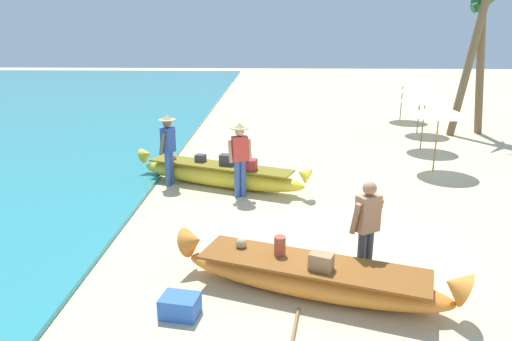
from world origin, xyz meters
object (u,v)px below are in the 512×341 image
at_px(boat_orange_foreground, 311,276).
at_px(person_tourist_customer, 367,226).
at_px(person_vendor_hatted, 240,154).
at_px(palm_tree_tall_inland, 482,15).
at_px(person_vendor_assistant, 168,145).
at_px(boat_yellow_midground, 220,174).
at_px(cooler_box, 180,306).

relative_size(boat_orange_foreground, person_tourist_customer, 2.61).
bearing_deg(boat_orange_foreground, person_tourist_customer, 27.13).
bearing_deg(person_vendor_hatted, palm_tree_tall_inland, 42.17).
relative_size(person_tourist_customer, person_vendor_assistant, 0.92).
distance_m(boat_yellow_midground, person_vendor_assistant, 1.51).
relative_size(boat_yellow_midground, person_tourist_customer, 2.78).
bearing_deg(boat_yellow_midground, person_vendor_assistant, 176.06).
bearing_deg(person_vendor_assistant, palm_tree_tall_inland, 33.23).
height_order(boat_orange_foreground, palm_tree_tall_inland, palm_tree_tall_inland).
relative_size(boat_yellow_midground, person_vendor_assistant, 2.55).
relative_size(palm_tree_tall_inland, cooler_box, 10.46).
height_order(person_tourist_customer, person_vendor_assistant, person_vendor_assistant).
height_order(boat_orange_foreground, boat_yellow_midground, boat_yellow_midground).
xyz_separation_m(boat_orange_foreground, palm_tree_tall_inland, (6.86, 11.78, 4.05)).
xyz_separation_m(person_tourist_customer, person_vendor_assistant, (-4.16, 4.69, 0.11)).
distance_m(boat_orange_foreground, person_vendor_hatted, 4.60).
relative_size(boat_orange_foreground, boat_yellow_midground, 0.94).
distance_m(person_vendor_hatted, palm_tree_tall_inland, 11.61).
bearing_deg(cooler_box, person_tourist_customer, 31.22).
xyz_separation_m(palm_tree_tall_inland, cooler_box, (-8.76, -12.44, -4.19)).
bearing_deg(palm_tree_tall_inland, person_vendor_hatted, -137.83).
bearing_deg(palm_tree_tall_inland, boat_orange_foreground, -120.20).
bearing_deg(person_tourist_customer, boat_orange_foreground, -152.87).
relative_size(person_tourist_customer, palm_tree_tall_inland, 0.31).
bearing_deg(cooler_box, person_vendor_hatted, 93.61).
height_order(boat_orange_foreground, person_vendor_hatted, person_vendor_hatted).
distance_m(boat_yellow_midground, person_tourist_customer, 5.44).
height_order(person_vendor_hatted, palm_tree_tall_inland, palm_tree_tall_inland).
xyz_separation_m(boat_yellow_midground, palm_tree_tall_inland, (8.82, 6.73, 4.02)).
distance_m(person_tourist_customer, palm_tree_tall_inland, 13.25).
bearing_deg(palm_tree_tall_inland, boat_yellow_midground, -142.64).
relative_size(boat_yellow_midground, cooler_box, 8.87).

